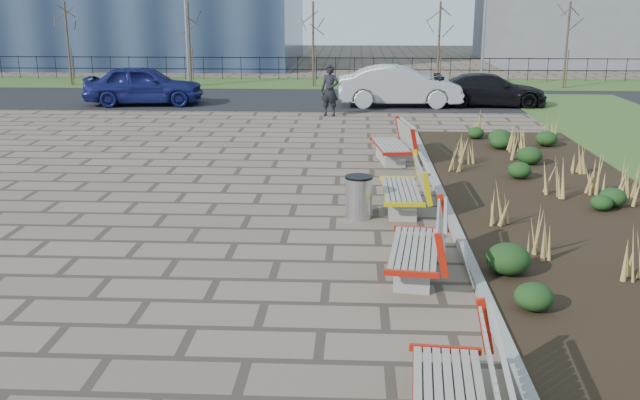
{
  "coord_description": "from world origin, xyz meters",
  "views": [
    {
      "loc": [
        2.06,
        -8.36,
        4.1
      ],
      "look_at": [
        1.5,
        3.0,
        0.9
      ],
      "focal_mm": 40.0,
      "sensor_mm": 36.0,
      "label": 1
    }
  ],
  "objects_px": {
    "bench_b": "(415,245)",
    "pedestrian": "(330,90)",
    "bench_c": "(401,187)",
    "lamp_east": "(484,24)",
    "car_blue": "(144,85)",
    "bench_a": "(450,392)",
    "car_silver": "(400,86)",
    "lamp_west": "(186,23)",
    "car_black": "(490,90)",
    "bench_d": "(391,143)",
    "litter_bin": "(359,198)"
  },
  "relations": [
    {
      "from": "bench_b",
      "to": "pedestrian",
      "type": "bearing_deg",
      "value": 103.9
    },
    {
      "from": "bench_c",
      "to": "bench_b",
      "type": "bearing_deg",
      "value": -90.54
    },
    {
      "from": "bench_c",
      "to": "pedestrian",
      "type": "relative_size",
      "value": 1.13
    },
    {
      "from": "lamp_east",
      "to": "bench_b",
      "type": "bearing_deg",
      "value": -101.76
    },
    {
      "from": "car_blue",
      "to": "bench_b",
      "type": "bearing_deg",
      "value": -158.16
    },
    {
      "from": "lamp_east",
      "to": "bench_a",
      "type": "bearing_deg",
      "value": -100.03
    },
    {
      "from": "car_silver",
      "to": "lamp_west",
      "type": "relative_size",
      "value": 0.81
    },
    {
      "from": "bench_b",
      "to": "bench_c",
      "type": "relative_size",
      "value": 1.0
    },
    {
      "from": "bench_c",
      "to": "lamp_west",
      "type": "height_order",
      "value": "lamp_west"
    },
    {
      "from": "car_black",
      "to": "lamp_west",
      "type": "relative_size",
      "value": 0.73
    },
    {
      "from": "bench_a",
      "to": "bench_b",
      "type": "bearing_deg",
      "value": 94.6
    },
    {
      "from": "bench_d",
      "to": "car_black",
      "type": "bearing_deg",
      "value": 59.21
    },
    {
      "from": "car_blue",
      "to": "car_silver",
      "type": "relative_size",
      "value": 0.96
    },
    {
      "from": "bench_a",
      "to": "lamp_east",
      "type": "height_order",
      "value": "lamp_east"
    },
    {
      "from": "car_silver",
      "to": "bench_b",
      "type": "bearing_deg",
      "value": 175.62
    },
    {
      "from": "bench_c",
      "to": "car_blue",
      "type": "bearing_deg",
      "value": 122.44
    },
    {
      "from": "lamp_west",
      "to": "bench_a",
      "type": "bearing_deg",
      "value": -72.34
    },
    {
      "from": "lamp_east",
      "to": "bench_d",
      "type": "bearing_deg",
      "value": -107.38
    },
    {
      "from": "lamp_east",
      "to": "bench_c",
      "type": "bearing_deg",
      "value": -103.7
    },
    {
      "from": "bench_c",
      "to": "lamp_west",
      "type": "relative_size",
      "value": 0.35
    },
    {
      "from": "bench_c",
      "to": "litter_bin",
      "type": "distance_m",
      "value": 1.0
    },
    {
      "from": "car_black",
      "to": "bench_a",
      "type": "bearing_deg",
      "value": 169.69
    },
    {
      "from": "litter_bin",
      "to": "lamp_east",
      "type": "distance_m",
      "value": 22.0
    },
    {
      "from": "pedestrian",
      "to": "car_black",
      "type": "height_order",
      "value": "pedestrian"
    },
    {
      "from": "pedestrian",
      "to": "lamp_east",
      "type": "distance_m",
      "value": 11.03
    },
    {
      "from": "bench_a",
      "to": "bench_c",
      "type": "bearing_deg",
      "value": 94.6
    },
    {
      "from": "pedestrian",
      "to": "car_black",
      "type": "xyz_separation_m",
      "value": [
        6.28,
        2.72,
        -0.27
      ]
    },
    {
      "from": "bench_d",
      "to": "bench_a",
      "type": "bearing_deg",
      "value": -97.66
    },
    {
      "from": "bench_b",
      "to": "bench_c",
      "type": "bearing_deg",
      "value": 97.09
    },
    {
      "from": "litter_bin",
      "to": "pedestrian",
      "type": "xyz_separation_m",
      "value": [
        -1.02,
        12.67,
        0.52
      ]
    },
    {
      "from": "bench_b",
      "to": "litter_bin",
      "type": "bearing_deg",
      "value": 112.96
    },
    {
      "from": "pedestrian",
      "to": "car_blue",
      "type": "distance_m",
      "value": 7.93
    },
    {
      "from": "bench_c",
      "to": "car_silver",
      "type": "height_order",
      "value": "car_silver"
    },
    {
      "from": "bench_b",
      "to": "lamp_east",
      "type": "height_order",
      "value": "lamp_east"
    },
    {
      "from": "bench_b",
      "to": "pedestrian",
      "type": "height_order",
      "value": "pedestrian"
    },
    {
      "from": "pedestrian",
      "to": "lamp_west",
      "type": "distance_m",
      "value": 11.2
    },
    {
      "from": "pedestrian",
      "to": "car_silver",
      "type": "bearing_deg",
      "value": 61.59
    },
    {
      "from": "bench_b",
      "to": "bench_d",
      "type": "xyz_separation_m",
      "value": [
        0.0,
        8.05,
        0.0
      ]
    },
    {
      "from": "car_silver",
      "to": "lamp_east",
      "type": "height_order",
      "value": "lamp_east"
    },
    {
      "from": "bench_c",
      "to": "litter_bin",
      "type": "bearing_deg",
      "value": -148.74
    },
    {
      "from": "car_silver",
      "to": "car_blue",
      "type": "bearing_deg",
      "value": 88.59
    },
    {
      "from": "lamp_west",
      "to": "car_silver",
      "type": "bearing_deg",
      "value": -31.09
    },
    {
      "from": "bench_a",
      "to": "car_black",
      "type": "distance_m",
      "value": 23.05
    },
    {
      "from": "pedestrian",
      "to": "bench_a",
      "type": "bearing_deg",
      "value": -65.44
    },
    {
      "from": "pedestrian",
      "to": "lamp_west",
      "type": "relative_size",
      "value": 0.31
    },
    {
      "from": "car_blue",
      "to": "car_silver",
      "type": "distance_m",
      "value": 10.24
    },
    {
      "from": "bench_c",
      "to": "car_black",
      "type": "relative_size",
      "value": 0.48
    },
    {
      "from": "car_silver",
      "to": "lamp_east",
      "type": "relative_size",
      "value": 0.81
    },
    {
      "from": "litter_bin",
      "to": "car_black",
      "type": "height_order",
      "value": "car_black"
    },
    {
      "from": "bench_d",
      "to": "litter_bin",
      "type": "height_order",
      "value": "bench_d"
    }
  ]
}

